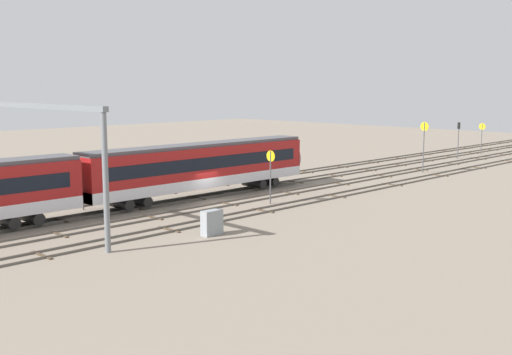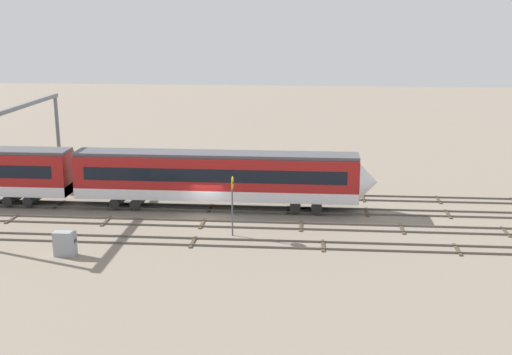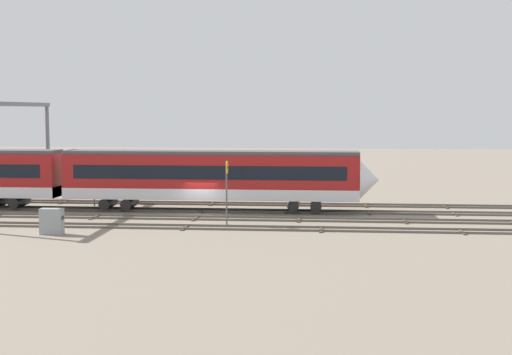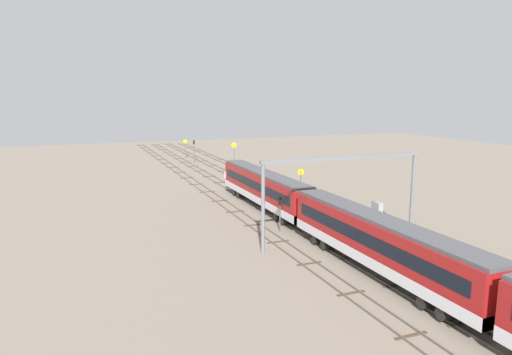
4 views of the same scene
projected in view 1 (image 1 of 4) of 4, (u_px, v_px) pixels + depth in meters
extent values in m
plane|color=gray|center=(212.00, 201.00, 55.28)|extent=(196.90, 196.90, 0.00)
cube|color=#59544C|center=(269.00, 211.00, 50.36)|extent=(180.90, 0.07, 0.16)
cube|color=#59544C|center=(257.00, 209.00, 51.37)|extent=(180.90, 0.07, 0.16)
cube|color=#473828|center=(42.00, 255.00, 37.53)|extent=(0.24, 2.40, 0.08)
cube|color=#473828|center=(169.00, 230.00, 44.20)|extent=(0.24, 2.40, 0.08)
cube|color=#473828|center=(263.00, 211.00, 50.87)|extent=(0.24, 2.40, 0.08)
cube|color=#473828|center=(335.00, 196.00, 57.54)|extent=(0.24, 2.40, 0.08)
cube|color=#473828|center=(392.00, 185.00, 64.22)|extent=(0.24, 2.40, 0.08)
cube|color=#473828|center=(438.00, 175.00, 70.89)|extent=(0.24, 2.40, 0.08)
cube|color=#473828|center=(477.00, 168.00, 77.56)|extent=(0.24, 2.40, 0.08)
cube|color=#473828|center=(509.00, 161.00, 84.24)|extent=(0.24, 2.40, 0.08)
cube|color=#59544C|center=(234.00, 204.00, 53.30)|extent=(180.90, 0.07, 0.16)
cube|color=#59544C|center=(222.00, 202.00, 54.30)|extent=(180.90, 0.07, 0.16)
cube|color=#473828|center=(59.00, 234.00, 42.78)|extent=(0.24, 2.40, 0.08)
cube|color=#473828|center=(153.00, 217.00, 48.29)|extent=(0.24, 2.40, 0.08)
cube|color=#473828|center=(228.00, 204.00, 53.81)|extent=(0.24, 2.40, 0.08)
cube|color=#473828|center=(289.00, 193.00, 59.32)|extent=(0.24, 2.40, 0.08)
cube|color=#473828|center=(340.00, 184.00, 64.83)|extent=(0.24, 2.40, 0.08)
cube|color=#473828|center=(382.00, 176.00, 70.34)|extent=(0.24, 2.40, 0.08)
cube|color=#473828|center=(419.00, 169.00, 75.86)|extent=(0.24, 2.40, 0.08)
cube|color=#473828|center=(450.00, 164.00, 81.37)|extent=(0.24, 2.40, 0.08)
cube|color=#473828|center=(478.00, 159.00, 86.88)|extent=(0.24, 2.40, 0.08)
cube|color=#473828|center=(502.00, 154.00, 92.39)|extent=(0.24, 2.40, 0.08)
cube|color=#59544C|center=(202.00, 198.00, 56.23)|extent=(180.90, 0.07, 0.16)
cube|color=#59544C|center=(192.00, 196.00, 57.24)|extent=(180.90, 0.07, 0.16)
cube|color=#473828|center=(60.00, 220.00, 47.35)|extent=(0.24, 2.40, 0.08)
cube|color=#473828|center=(135.00, 208.00, 52.05)|extent=(0.24, 2.40, 0.08)
cube|color=#473828|center=(197.00, 198.00, 56.74)|extent=(0.24, 2.40, 0.08)
cube|color=#473828|center=(249.00, 189.00, 61.44)|extent=(0.24, 2.40, 0.08)
cube|color=#473828|center=(294.00, 182.00, 66.13)|extent=(0.24, 2.40, 0.08)
cube|color=#473828|center=(333.00, 175.00, 70.83)|extent=(0.24, 2.40, 0.08)
cube|color=#473828|center=(368.00, 170.00, 75.52)|extent=(0.24, 2.40, 0.08)
cube|color=#473828|center=(398.00, 165.00, 80.22)|extent=(0.24, 2.40, 0.08)
cube|color=#473828|center=(425.00, 160.00, 84.92)|extent=(0.24, 2.40, 0.08)
cube|color=#473828|center=(449.00, 156.00, 89.61)|extent=(0.24, 2.40, 0.08)
cube|color=#473828|center=(471.00, 153.00, 94.31)|extent=(0.24, 2.40, 0.08)
cube|color=#473828|center=(490.00, 150.00, 99.00)|extent=(0.24, 2.40, 0.08)
cube|color=#473828|center=(508.00, 147.00, 103.70)|extent=(0.24, 2.40, 0.08)
cube|color=#59544C|center=(173.00, 193.00, 59.17)|extent=(180.90, 0.07, 0.16)
cube|color=#59544C|center=(164.00, 191.00, 60.17)|extent=(180.90, 0.07, 0.16)
cube|color=#473828|center=(35.00, 212.00, 50.29)|extent=(0.24, 2.40, 0.08)
cube|color=#473828|center=(107.00, 201.00, 54.98)|extent=(0.24, 2.40, 0.08)
cube|color=#473828|center=(168.00, 192.00, 59.68)|extent=(0.24, 2.40, 0.08)
cube|color=#473828|center=(221.00, 184.00, 64.37)|extent=(0.24, 2.40, 0.08)
cube|color=#473828|center=(266.00, 178.00, 69.07)|extent=(0.24, 2.40, 0.08)
cube|color=#473828|center=(305.00, 172.00, 73.76)|extent=(0.24, 2.40, 0.08)
cube|color=#473828|center=(340.00, 167.00, 78.46)|extent=(0.24, 2.40, 0.08)
cube|color=#473828|center=(371.00, 162.00, 83.16)|extent=(0.24, 2.40, 0.08)
cube|color=#473828|center=(398.00, 158.00, 87.85)|extent=(0.24, 2.40, 0.08)
cube|color=#473828|center=(423.00, 154.00, 92.55)|extent=(0.24, 2.40, 0.08)
cube|color=#473828|center=(445.00, 151.00, 97.24)|extent=(0.24, 2.40, 0.08)
cube|color=#473828|center=(465.00, 148.00, 101.94)|extent=(0.24, 2.40, 0.08)
cube|color=#473828|center=(484.00, 145.00, 106.63)|extent=(0.24, 2.40, 0.08)
cube|color=#473828|center=(501.00, 143.00, 111.33)|extent=(0.24, 2.40, 0.08)
cube|color=maroon|center=(201.00, 166.00, 56.72)|extent=(24.00, 2.90, 3.60)
cube|color=silver|center=(201.00, 181.00, 56.91)|extent=(24.00, 2.94, 0.90)
cube|color=#4C4C51|center=(201.00, 145.00, 56.43)|extent=(24.00, 2.50, 0.30)
cube|color=black|center=(211.00, 163.00, 55.63)|extent=(22.00, 0.04, 1.10)
cube|color=black|center=(191.00, 160.00, 57.67)|extent=(22.00, 0.04, 1.10)
cylinder|color=black|center=(121.00, 203.00, 51.03)|extent=(0.90, 2.70, 0.90)
cylinder|color=black|center=(139.00, 200.00, 52.29)|extent=(0.90, 2.70, 0.90)
cylinder|color=black|center=(254.00, 183.00, 61.80)|extent=(0.90, 2.70, 0.90)
cylinder|color=black|center=(266.00, 181.00, 63.06)|extent=(0.90, 2.70, 0.90)
cylinder|color=black|center=(7.00, 221.00, 44.42)|extent=(0.90, 2.70, 0.90)
cylinder|color=black|center=(31.00, 217.00, 45.68)|extent=(0.90, 2.70, 0.90)
cone|color=silver|center=(294.00, 157.00, 65.71)|extent=(1.60, 3.24, 3.24)
cylinder|color=slate|center=(106.00, 183.00, 37.66)|extent=(0.36, 0.36, 8.57)
cube|color=slate|center=(35.00, 106.00, 43.11)|extent=(0.40, 18.06, 0.35)
cylinder|color=#4C4C51|center=(481.00, 139.00, 92.74)|extent=(0.12, 0.12, 4.53)
cylinder|color=yellow|center=(482.00, 127.00, 92.51)|extent=(0.05, 0.97, 0.97)
cube|color=black|center=(482.00, 127.00, 92.53)|extent=(0.02, 0.44, 0.12)
cylinder|color=#4C4C51|center=(424.00, 148.00, 72.95)|extent=(0.12, 0.12, 5.87)
cylinder|color=yellow|center=(425.00, 127.00, 72.62)|extent=(0.05, 1.04, 1.04)
cube|color=black|center=(425.00, 127.00, 72.64)|extent=(0.02, 0.47, 0.12)
cylinder|color=#4C4C51|center=(270.00, 178.00, 53.69)|extent=(0.12, 0.12, 4.58)
cylinder|color=yellow|center=(271.00, 156.00, 53.44)|extent=(0.05, 0.94, 0.94)
cube|color=black|center=(271.00, 156.00, 53.46)|extent=(0.02, 0.42, 0.12)
cylinder|color=#4C4C51|center=(83.00, 192.00, 51.22)|extent=(0.14, 0.14, 3.00)
cube|color=black|center=(82.00, 168.00, 50.93)|extent=(0.20, 0.32, 0.90)
sphere|color=yellow|center=(83.00, 166.00, 50.98)|extent=(0.20, 0.20, 0.20)
sphere|color=#262626|center=(83.00, 170.00, 51.04)|extent=(0.20, 0.20, 0.20)
cylinder|color=#4C4C51|center=(458.00, 144.00, 87.20)|extent=(0.14, 0.14, 4.16)
cube|color=black|center=(459.00, 126.00, 86.83)|extent=(0.20, 0.32, 0.90)
sphere|color=yellow|center=(459.00, 124.00, 86.88)|extent=(0.20, 0.20, 0.20)
sphere|color=#262626|center=(459.00, 127.00, 86.94)|extent=(0.20, 0.20, 0.20)
cube|color=gray|center=(212.00, 223.00, 42.60)|extent=(1.50, 0.69, 1.73)
cube|color=#333333|center=(220.00, 217.00, 43.09)|extent=(0.02, 0.48, 0.24)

